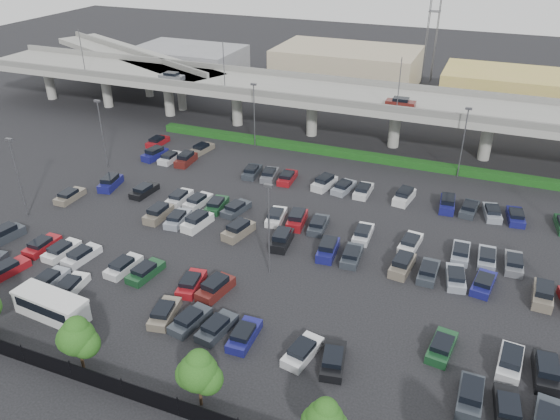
% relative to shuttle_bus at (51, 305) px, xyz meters
% --- Properties ---
extents(ground, '(280.00, 280.00, 0.00)m').
position_rel_shuttle_bus_xyz_m(ground, '(16.12, 22.27, -1.31)').
color(ground, black).
extents(overpass, '(150.00, 13.00, 15.80)m').
position_rel_shuttle_bus_xyz_m(overpass, '(15.95, 54.26, 5.66)').
color(overpass, gray).
rests_on(overpass, ground).
extents(on_ramp, '(50.93, 30.13, 8.80)m').
position_rel_shuttle_bus_xyz_m(on_ramp, '(-35.98, 65.31, 5.55)').
color(on_ramp, gray).
rests_on(on_ramp, ground).
extents(hedge, '(66.00, 1.60, 1.10)m').
position_rel_shuttle_bus_xyz_m(hedge, '(16.12, 47.27, -0.76)').
color(hedge, '#123710').
rests_on(hedge, ground).
extents(fence, '(70.00, 0.10, 2.00)m').
position_rel_shuttle_bus_xyz_m(fence, '(16.07, -5.73, -0.40)').
color(fence, black).
rests_on(fence, ground).
extents(tree_row, '(65.07, 3.66, 5.94)m').
position_rel_shuttle_bus_xyz_m(tree_row, '(16.83, -4.26, 2.21)').
color(tree_row, '#332316').
rests_on(tree_row, ground).
extents(shuttle_bus, '(7.66, 3.19, 2.40)m').
position_rel_shuttle_bus_xyz_m(shuttle_bus, '(0.00, 0.00, 0.00)').
color(shuttle_bus, silver).
rests_on(shuttle_bus, ground).
extents(parked_cars, '(63.18, 41.65, 1.67)m').
position_rel_shuttle_bus_xyz_m(parked_cars, '(15.11, 19.81, -0.70)').
color(parked_cars, gray).
rests_on(parked_cars, ground).
extents(light_poles, '(66.90, 48.38, 10.30)m').
position_rel_shuttle_bus_xyz_m(light_poles, '(12.00, 24.27, 4.93)').
color(light_poles, '#4F4F54').
rests_on(light_poles, ground).
extents(distant_buildings, '(138.00, 24.00, 9.00)m').
position_rel_shuttle_bus_xyz_m(distant_buildings, '(28.50, 84.08, 2.44)').
color(distant_buildings, gray).
rests_on(distant_buildings, ground).
extents(comm_tower, '(2.40, 2.40, 30.00)m').
position_rel_shuttle_bus_xyz_m(comm_tower, '(20.12, 96.27, 14.31)').
color(comm_tower, '#4F4F54').
rests_on(comm_tower, ground).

